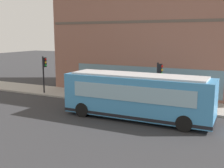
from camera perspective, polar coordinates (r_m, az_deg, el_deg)
The scene contains 12 objects.
ground at distance 20.22m, azimuth 0.08°, elevation -6.19°, with size 120.00×120.00×0.00m, color #2D2D30.
sidewalk_curb at distance 24.12m, azimuth 4.74°, elevation -3.35°, with size 3.66×40.00×0.15m, color #9E9991.
building_corner at distance 29.18m, azimuth 9.38°, elevation 10.90°, with size 8.50×19.61×12.30m.
city_bus_nearside at distance 18.84m, azimuth 5.10°, elevation -2.56°, with size 2.69×10.07×3.07m.
traffic_light_near_corner at distance 21.51m, azimuth 9.59°, elevation 1.58°, with size 0.32×0.49×3.42m.
traffic_light_down_block at distance 27.14m, azimuth -13.65°, elevation 3.28°, with size 0.32×0.49×3.48m.
fire_hydrant at distance 22.75m, azimuth 18.40°, elevation -3.53°, with size 0.35×0.35×0.74m.
pedestrian_near_building_entrance at distance 24.40m, azimuth -1.05°, elevation -0.49°, with size 0.32×0.32×1.79m.
pedestrian_walking_along_curb at distance 23.82m, azimuth 9.87°, elevation -0.90°, with size 0.32×0.32×1.79m.
pedestrian_by_light_pole at distance 22.45m, azimuth 12.40°, elevation -1.66°, with size 0.32×0.32×1.78m.
pedestrian_near_hydrant at distance 24.48m, azimuth 1.70°, elevation -0.63°, with size 0.32×0.32×1.67m.
newspaper_vending_box at distance 27.04m, azimuth -4.72°, elevation -0.73°, with size 0.44×0.42×0.90m.
Camera 1 is at (-17.41, -8.57, 5.67)m, focal length 44.84 mm.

